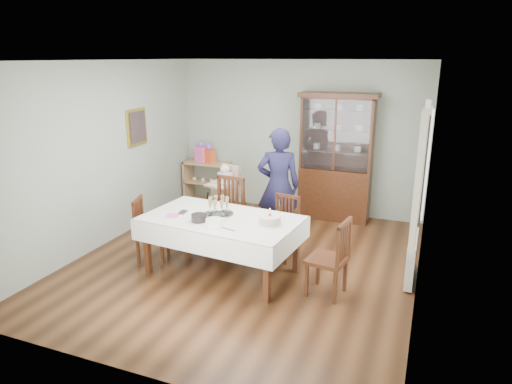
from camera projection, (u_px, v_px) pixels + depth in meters
The scene contains 25 objects.
floor at pixel (245, 262), 6.34m from camera, with size 5.00×5.00×0.00m, color #593319.
room_shell at pixel (259, 135), 6.32m from camera, with size 5.00×5.00×5.00m.
dining_table at pixel (222, 245), 5.96m from camera, with size 2.10×1.34×0.76m.
china_cabinet at pixel (336, 156), 7.77m from camera, with size 1.30×0.48×2.18m.
sideboard at pixel (207, 182), 8.87m from camera, with size 0.90×0.38×0.80m.
picture_frame at pixel (137, 127), 7.36m from camera, with size 0.04×0.48×0.58m, color gold.
window at pixel (427, 162), 5.39m from camera, with size 0.04×1.02×1.22m, color white.
curtain_left at pixel (418, 183), 4.88m from camera, with size 0.07×0.30×1.55m, color silver.
curtain_right at pixel (423, 159), 5.99m from camera, with size 0.07×0.30×1.55m, color silver.
radiator at pixel (411, 258), 5.76m from camera, with size 0.10×0.80×0.55m, color white.
chair_far_left at pixel (225, 228), 6.73m from camera, with size 0.52×0.52×1.05m.
chair_far_right at pixel (282, 240), 6.43m from camera, with size 0.46×0.46×0.88m.
chair_end_left at pixel (152, 242), 6.35m from camera, with size 0.51×0.51×0.90m.
chair_end_right at pixel (328, 272), 5.42m from camera, with size 0.49×0.49×0.96m.
woman at pixel (278, 186), 6.84m from camera, with size 0.64×0.42×1.76m, color #171631.
high_chair at pixel (226, 205), 7.41m from camera, with size 0.62×0.62×1.10m.
champagne_tray at pixel (219, 210), 5.93m from camera, with size 0.38×0.38×0.23m.
birthday_cake at pixel (270, 220), 5.59m from camera, with size 0.31×0.31×0.22m.
plate_stack_dark at pixel (199, 218), 5.71m from camera, with size 0.19×0.19×0.09m, color black.
plate_stack_white at pixel (214, 223), 5.55m from camera, with size 0.21×0.21×0.09m, color white.
napkin_stack at pixel (172, 216), 5.89m from camera, with size 0.14×0.14×0.02m, color #F359A9.
cutlery at pixel (180, 212), 6.05m from camera, with size 0.12×0.18×0.01m, color silver, non-canonical shape.
cake_knife at pixel (225, 228), 5.47m from camera, with size 0.31×0.03×0.01m, color silver.
gift_bag_pink at pixel (201, 153), 8.72m from camera, with size 0.25×0.19×0.40m.
gift_bag_orange at pixel (209, 154), 8.66m from camera, with size 0.23×0.20×0.37m.
Camera 1 is at (2.26, -5.34, 2.75)m, focal length 32.00 mm.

